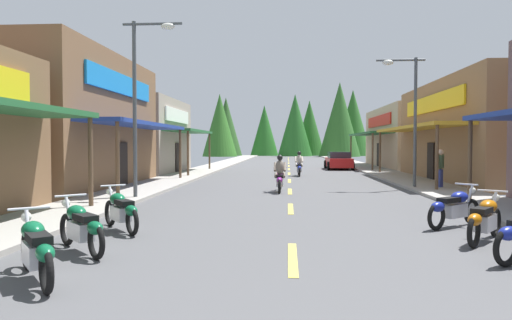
% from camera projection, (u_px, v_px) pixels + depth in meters
% --- Properties ---
extents(ground, '(10.34, 93.92, 0.10)m').
position_uv_depth(ground, '(289.00, 175.00, 31.52)').
color(ground, '#4C4C4F').
extents(sidewalk_left, '(2.56, 93.92, 0.12)m').
position_uv_depth(sidewalk_left, '(195.00, 173.00, 31.96)').
color(sidewalk_left, '#9E9991').
rests_on(sidewalk_left, ground).
extents(sidewalk_right, '(2.56, 93.92, 0.12)m').
position_uv_depth(sidewalk_right, '(386.00, 173.00, 31.07)').
color(sidewalk_right, '#9E9991').
rests_on(sidewalk_right, ground).
extents(centerline_dashes, '(0.16, 68.68, 0.01)m').
position_uv_depth(centerline_dashes, '(289.00, 171.00, 34.53)').
color(centerline_dashes, '#E0C64C').
rests_on(centerline_dashes, ground).
extents(storefront_left_middle, '(8.05, 11.14, 6.09)m').
position_uv_depth(storefront_left_middle, '(56.00, 122.00, 21.55)').
color(storefront_left_middle, brown).
rests_on(storefront_left_middle, ground).
extents(storefront_left_far, '(9.78, 9.02, 5.08)m').
position_uv_depth(storefront_left_far, '(121.00, 137.00, 32.30)').
color(storefront_left_far, gray).
rests_on(storefront_left_far, ground).
extents(storefront_right_middle, '(8.09, 13.83, 5.41)m').
position_uv_depth(storefront_right_middle, '(491.00, 131.00, 25.03)').
color(storefront_right_middle, olive).
rests_on(storefront_right_middle, ground).
extents(storefront_right_far, '(8.73, 13.53, 5.12)m').
position_uv_depth(storefront_right_far, '(420.00, 138.00, 39.62)').
color(storefront_right_far, tan).
rests_on(storefront_right_far, ground).
extents(streetlamp_left, '(2.14, 0.30, 6.39)m').
position_uv_depth(streetlamp_left, '(143.00, 84.00, 16.58)').
color(streetlamp_left, '#474C51').
rests_on(streetlamp_left, ground).
extents(streetlamp_right, '(2.14, 0.30, 5.85)m').
position_uv_depth(streetlamp_right, '(408.00, 103.00, 20.66)').
color(streetlamp_right, '#474C51').
rests_on(streetlamp_right, ground).
extents(motorcycle_parked_right_2, '(1.38, 1.76, 1.04)m').
position_uv_depth(motorcycle_parked_right_2, '(485.00, 219.00, 9.52)').
color(motorcycle_parked_right_2, black).
rests_on(motorcycle_parked_right_2, ground).
extents(motorcycle_parked_right_3, '(1.72, 1.43, 1.04)m').
position_uv_depth(motorcycle_parked_right_3, '(454.00, 207.00, 11.24)').
color(motorcycle_parked_right_3, black).
rests_on(motorcycle_parked_right_3, ground).
extents(motorcycle_parked_left_1, '(1.42, 1.73, 1.04)m').
position_uv_depth(motorcycle_parked_left_1, '(36.00, 248.00, 6.80)').
color(motorcycle_parked_left_1, black).
rests_on(motorcycle_parked_left_1, ground).
extents(motorcycle_parked_left_2, '(1.57, 1.60, 1.04)m').
position_uv_depth(motorcycle_parked_left_2, '(81.00, 226.00, 8.62)').
color(motorcycle_parked_left_2, black).
rests_on(motorcycle_parked_left_2, ground).
extents(motorcycle_parked_left_3, '(1.43, 1.72, 1.04)m').
position_uv_depth(motorcycle_parked_left_3, '(121.00, 210.00, 10.77)').
color(motorcycle_parked_left_3, black).
rests_on(motorcycle_parked_left_3, ground).
extents(rider_cruising_lead, '(0.60, 2.14, 1.57)m').
position_uv_depth(rider_cruising_lead, '(280.00, 176.00, 19.55)').
color(rider_cruising_lead, black).
rests_on(rider_cruising_lead, ground).
extents(rider_cruising_trailing, '(0.60, 2.14, 1.57)m').
position_uv_depth(rider_cruising_trailing, '(299.00, 166.00, 29.27)').
color(rider_cruising_trailing, black).
rests_on(rider_cruising_trailing, ground).
extents(pedestrian_waiting, '(0.43, 0.45, 1.80)m').
position_uv_depth(pedestrian_waiting, '(441.00, 166.00, 20.44)').
color(pedestrian_waiting, '#333F8C').
rests_on(pedestrian_waiting, ground).
extents(parked_car_curbside, '(2.08, 4.31, 1.40)m').
position_uv_depth(parked_car_curbside, '(339.00, 161.00, 37.12)').
color(parked_car_curbside, '#B21919').
rests_on(parked_car_curbside, ground).
extents(treeline_backdrop, '(28.56, 13.15, 12.09)m').
position_uv_depth(treeline_backdrop, '(295.00, 124.00, 79.32)').
color(treeline_backdrop, '#296223').
rests_on(treeline_backdrop, ground).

